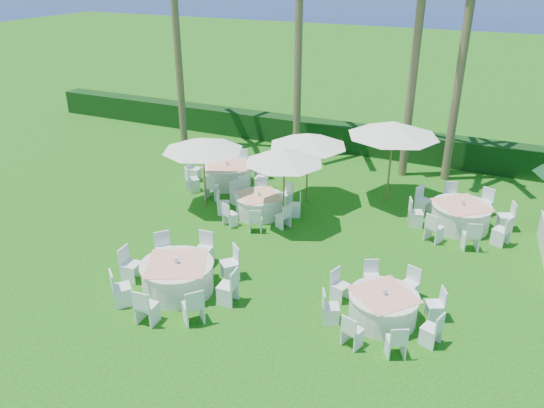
% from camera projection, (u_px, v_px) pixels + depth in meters
% --- Properties ---
extents(ground, '(120.00, 120.00, 0.00)m').
position_uv_depth(ground, '(233.00, 286.00, 14.31)').
color(ground, '#0F550E').
rests_on(ground, ground).
extents(hedge, '(34.00, 1.00, 1.20)m').
position_uv_depth(hedge, '(360.00, 139.00, 23.91)').
color(hedge, black).
rests_on(hedge, ground).
extents(ocean, '(260.00, 260.00, 0.00)m').
position_uv_depth(ocean, '(498.00, 5.00, 98.09)').
color(ocean, '#081255').
rests_on(ocean, ground).
extents(banquet_table_b, '(3.38, 3.38, 1.01)m').
position_uv_depth(banquet_table_b, '(178.00, 276.00, 13.94)').
color(banquet_table_b, silver).
rests_on(banquet_table_b, ground).
extents(banquet_table_c, '(2.92, 2.92, 0.90)m').
position_uv_depth(banquet_table_c, '(383.00, 307.00, 12.81)').
color(banquet_table_c, silver).
rests_on(banquet_table_c, ground).
extents(banquet_table_d, '(3.29, 3.29, 0.99)m').
position_uv_depth(banquet_table_d, '(227.00, 174.00, 20.51)').
color(banquet_table_d, silver).
rests_on(banquet_table_d, ground).
extents(banquet_table_e, '(2.80, 2.80, 0.88)m').
position_uv_depth(banquet_table_e, '(259.00, 205.00, 18.12)').
color(banquet_table_e, silver).
rests_on(banquet_table_e, ground).
extents(banquet_table_f, '(3.25, 3.25, 1.00)m').
position_uv_depth(banquet_table_f, '(460.00, 216.00, 17.23)').
color(banquet_table_f, silver).
rests_on(banquet_table_f, ground).
extents(umbrella_a, '(2.78, 2.78, 2.54)m').
position_uv_depth(umbrella_a, '(203.00, 144.00, 17.93)').
color(umbrella_a, brown).
rests_on(umbrella_a, ground).
extents(umbrella_b, '(2.52, 2.52, 2.68)m').
position_uv_depth(umbrella_b, '(284.00, 156.00, 16.53)').
color(umbrella_b, brown).
rests_on(umbrella_b, ground).
extents(umbrella_c, '(2.75, 2.75, 2.56)m').
position_uv_depth(umbrella_c, '(308.00, 140.00, 18.31)').
color(umbrella_c, brown).
rests_on(umbrella_c, ground).
extents(umbrella_d, '(3.18, 3.18, 2.98)m').
position_uv_depth(umbrella_d, '(394.00, 129.00, 18.19)').
color(umbrella_d, brown).
rests_on(umbrella_d, ground).
extents(palm_a, '(4.35, 4.29, 9.74)m').
position_uv_depth(palm_a, '(176.00, 28.00, 22.57)').
color(palm_a, brown).
rests_on(palm_a, ground).
extents(palm_b, '(4.41, 4.07, 9.41)m').
position_uv_depth(palm_b, '(299.00, 36.00, 21.51)').
color(palm_b, brown).
rests_on(palm_b, ground).
extents(palm_c, '(4.17, 4.40, 10.02)m').
position_uv_depth(palm_c, '(418.00, 35.00, 19.34)').
color(palm_c, brown).
rests_on(palm_c, ground).
extents(palm_d, '(4.40, 4.11, 8.01)m').
position_uv_depth(palm_d, '(461.00, 66.00, 19.36)').
color(palm_d, brown).
rests_on(palm_d, ground).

